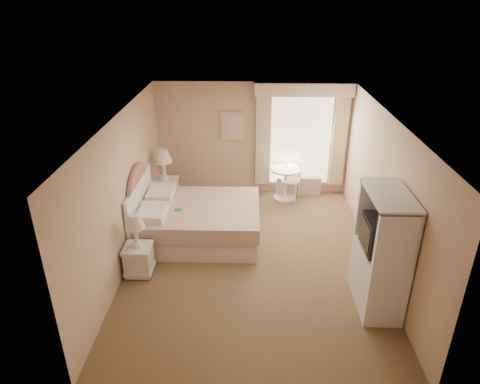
{
  "coord_description": "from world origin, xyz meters",
  "views": [
    {
      "loc": [
        -0.06,
        -6.22,
        4.23
      ],
      "look_at": [
        -0.22,
        0.3,
        1.13
      ],
      "focal_mm": 32.0,
      "sensor_mm": 36.0,
      "label": 1
    }
  ],
  "objects_px": {
    "round_table": "(286,178)",
    "cafe_chair": "(291,177)",
    "nightstand_near": "(138,252)",
    "armoire": "(380,260)",
    "nightstand_far": "(165,186)",
    "bed": "(192,220)"
  },
  "relations": [
    {
      "from": "armoire",
      "to": "nightstand_far",
      "type": "bearing_deg",
      "value": 140.21
    },
    {
      "from": "bed",
      "to": "cafe_chair",
      "type": "relative_size",
      "value": 2.63
    },
    {
      "from": "nightstand_near",
      "to": "round_table",
      "type": "distance_m",
      "value": 3.86
    },
    {
      "from": "nightstand_near",
      "to": "nightstand_far",
      "type": "height_order",
      "value": "nightstand_far"
    },
    {
      "from": "armoire",
      "to": "cafe_chair",
      "type": "bearing_deg",
      "value": 105.02
    },
    {
      "from": "nightstand_far",
      "to": "round_table",
      "type": "relative_size",
      "value": 1.79
    },
    {
      "from": "bed",
      "to": "cafe_chair",
      "type": "bearing_deg",
      "value": 41.73
    },
    {
      "from": "nightstand_near",
      "to": "nightstand_far",
      "type": "relative_size",
      "value": 0.85
    },
    {
      "from": "nightstand_near",
      "to": "armoire",
      "type": "distance_m",
      "value": 3.72
    },
    {
      "from": "nightstand_near",
      "to": "cafe_chair",
      "type": "relative_size",
      "value": 1.26
    },
    {
      "from": "nightstand_far",
      "to": "bed",
      "type": "bearing_deg",
      "value": -60.32
    },
    {
      "from": "round_table",
      "to": "nightstand_far",
      "type": "bearing_deg",
      "value": -169.86
    },
    {
      "from": "bed",
      "to": "nightstand_near",
      "type": "bearing_deg",
      "value": -122.42
    },
    {
      "from": "nightstand_near",
      "to": "armoire",
      "type": "bearing_deg",
      "value": -9.71
    },
    {
      "from": "nightstand_near",
      "to": "cafe_chair",
      "type": "bearing_deg",
      "value": 47.07
    },
    {
      "from": "cafe_chair",
      "to": "armoire",
      "type": "distance_m",
      "value": 3.67
    },
    {
      "from": "round_table",
      "to": "cafe_chair",
      "type": "xyz_separation_m",
      "value": [
        0.13,
        0.03,
        0.02
      ]
    },
    {
      "from": "bed",
      "to": "cafe_chair",
      "type": "xyz_separation_m",
      "value": [
        1.98,
        1.76,
        0.12
      ]
    },
    {
      "from": "bed",
      "to": "round_table",
      "type": "xyz_separation_m",
      "value": [
        1.85,
        1.73,
        0.1
      ]
    },
    {
      "from": "round_table",
      "to": "cafe_chair",
      "type": "height_order",
      "value": "cafe_chair"
    },
    {
      "from": "nightstand_near",
      "to": "round_table",
      "type": "bearing_deg",
      "value": 48.17
    },
    {
      "from": "nightstand_near",
      "to": "round_table",
      "type": "xyz_separation_m",
      "value": [
        2.58,
        2.88,
        0.07
      ]
    }
  ]
}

